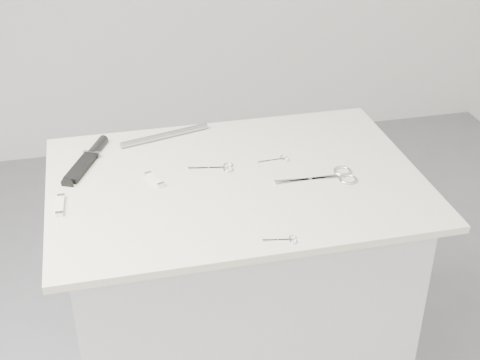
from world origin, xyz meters
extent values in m
cube|color=#BABAB7|center=(0.00, 0.00, 0.45)|extent=(0.90, 0.60, 0.90)
cube|color=beige|center=(0.00, 0.00, 0.91)|extent=(1.00, 0.70, 0.02)
cube|color=silver|center=(0.19, -0.05, 0.92)|extent=(0.19, 0.04, 0.00)
cylinder|color=silver|center=(0.19, -0.05, 0.92)|extent=(0.01, 0.01, 0.01)
torus|color=silver|center=(0.29, -0.03, 0.92)|extent=(0.05, 0.05, 0.01)
torus|color=silver|center=(0.29, -0.08, 0.92)|extent=(0.05, 0.05, 0.01)
cube|color=silver|center=(-0.06, 0.07, 0.92)|extent=(0.11, 0.04, 0.00)
cylinder|color=silver|center=(-0.06, 0.07, 0.92)|extent=(0.01, 0.01, 0.00)
torus|color=silver|center=(-0.01, 0.07, 0.92)|extent=(0.03, 0.03, 0.00)
torus|color=silver|center=(-0.01, 0.05, 0.92)|extent=(0.03, 0.03, 0.00)
cube|color=silver|center=(0.12, 0.07, 0.92)|extent=(0.08, 0.02, 0.00)
cylinder|color=silver|center=(0.12, 0.07, 0.92)|extent=(0.00, 0.00, 0.00)
torus|color=silver|center=(0.16, 0.08, 0.92)|extent=(0.02, 0.02, 0.00)
torus|color=silver|center=(0.16, 0.07, 0.92)|extent=(0.02, 0.02, 0.00)
cube|color=silver|center=(0.03, -0.30, 0.92)|extent=(0.07, 0.02, 0.00)
cylinder|color=silver|center=(0.03, -0.30, 0.92)|extent=(0.00, 0.00, 0.00)
torus|color=silver|center=(0.07, -0.30, 0.92)|extent=(0.02, 0.02, 0.00)
torus|color=silver|center=(0.07, -0.31, 0.92)|extent=(0.02, 0.02, 0.00)
cube|color=black|center=(-0.40, 0.14, 0.93)|extent=(0.10, 0.16, 0.02)
cube|color=#95989D|center=(-0.37, 0.21, 0.93)|extent=(0.06, 0.03, 0.02)
cylinder|color=black|center=(-0.35, 0.26, 0.93)|extent=(0.07, 0.10, 0.03)
cube|color=silver|center=(-0.46, -0.04, 0.93)|extent=(0.02, 0.09, 0.01)
cube|color=silver|center=(-0.46, 0.00, 0.93)|extent=(0.02, 0.01, 0.01)
cube|color=silver|center=(-0.46, -0.08, 0.93)|extent=(0.02, 0.01, 0.01)
cube|color=silver|center=(-0.22, 0.03, 0.92)|extent=(0.04, 0.08, 0.01)
cube|color=silver|center=(-0.23, 0.07, 0.93)|extent=(0.02, 0.02, 0.01)
cube|color=silver|center=(-0.20, 0.00, 0.93)|extent=(0.02, 0.02, 0.01)
cylinder|color=#95989D|center=(-0.15, 0.28, 0.93)|extent=(0.27, 0.09, 0.02)
camera|label=1|loc=(-0.34, -1.51, 1.84)|focal=50.00mm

